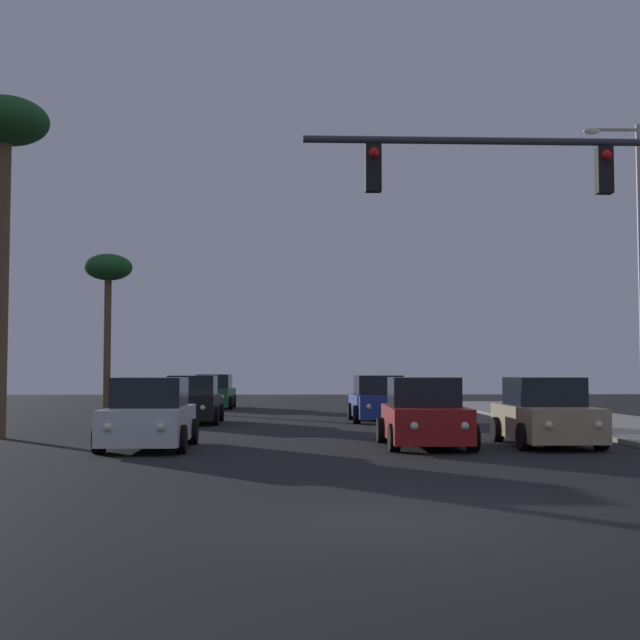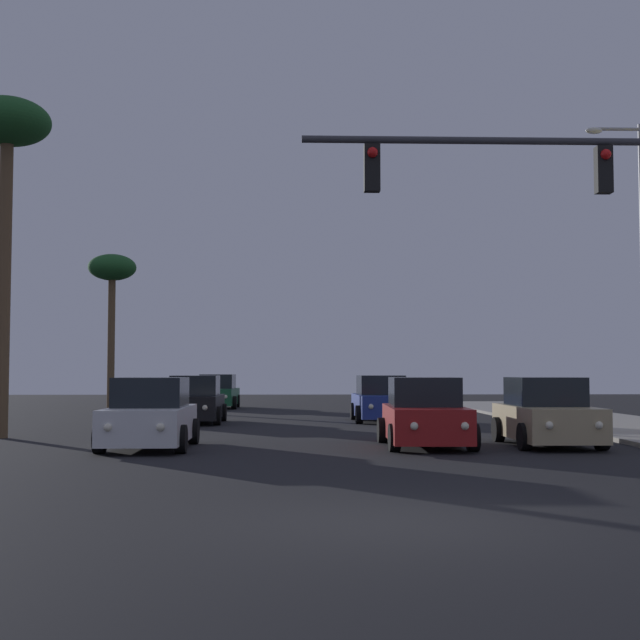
% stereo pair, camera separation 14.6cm
% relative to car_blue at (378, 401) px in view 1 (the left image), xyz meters
% --- Properties ---
extents(ground_plane, '(120.00, 120.00, 0.00)m').
position_rel_car_blue_xyz_m(ground_plane, '(-1.94, -21.73, -0.76)').
color(ground_plane, black).
extents(car_blue, '(2.04, 4.33, 1.68)m').
position_rel_car_blue_xyz_m(car_blue, '(0.00, 0.00, 0.00)').
color(car_blue, navy).
rests_on(car_blue, ground).
extents(car_green, '(2.04, 4.34, 1.68)m').
position_rel_car_blue_xyz_m(car_green, '(-6.93, 12.01, 0.00)').
color(car_green, '#195933').
rests_on(car_green, ground).
extents(car_black, '(2.04, 4.31, 1.68)m').
position_rel_car_blue_xyz_m(car_black, '(-6.69, -0.77, 0.00)').
color(car_black, black).
rests_on(car_black, ground).
extents(car_red, '(2.04, 4.34, 1.68)m').
position_rel_car_blue_xyz_m(car_red, '(-0.04, -10.90, 0.00)').
color(car_red, maroon).
rests_on(car_red, ground).
extents(car_white, '(2.04, 4.31, 1.68)m').
position_rel_car_blue_xyz_m(car_white, '(-6.64, -11.16, 0.00)').
color(car_white, silver).
rests_on(car_white, ground).
extents(car_tan, '(2.04, 4.32, 1.68)m').
position_rel_car_blue_xyz_m(car_tan, '(3.00, -10.71, 0.00)').
color(car_tan, tan).
rests_on(car_tan, ground).
extents(traffic_light_mast, '(8.98, 0.36, 6.50)m').
position_rel_car_blue_xyz_m(traffic_light_mast, '(3.11, -15.90, 4.05)').
color(traffic_light_mast, '#38383D').
rests_on(traffic_light_mast, sidewalk_right).
extents(street_lamp, '(1.74, 0.24, 9.00)m').
position_rel_car_blue_xyz_m(street_lamp, '(6.90, -6.94, 4.36)').
color(street_lamp, '#99999E').
rests_on(street_lamp, sidewalk_right).
extents(palm_tree_near, '(2.40, 2.40, 9.47)m').
position_rel_car_blue_xyz_m(palm_tree_near, '(-11.23, -7.73, 7.47)').
color(palm_tree_near, brown).
rests_on(palm_tree_near, ground).
extents(palm_tree_far, '(2.40, 2.40, 7.71)m').
position_rel_car_blue_xyz_m(palm_tree_far, '(-12.28, 12.27, 5.91)').
color(palm_tree_far, brown).
rests_on(palm_tree_far, ground).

